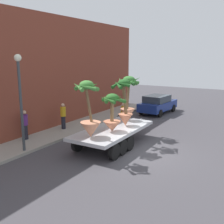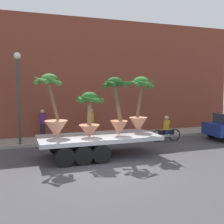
{
  "view_description": "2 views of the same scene",
  "coord_description": "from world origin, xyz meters",
  "px_view_note": "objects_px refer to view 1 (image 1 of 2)",
  "views": [
    {
      "loc": [
        -11.87,
        -5.18,
        4.88
      ],
      "look_at": [
        1.65,
        2.94,
        1.54
      ],
      "focal_mm": 42.46,
      "sensor_mm": 36.0,
      "label": 1
    },
    {
      "loc": [
        -3.41,
        -9.82,
        3.25
      ],
      "look_at": [
        1.26,
        3.1,
        1.93
      ],
      "focal_mm": 43.74,
      "sensor_mm": 36.0,
      "label": 2
    }
  ],
  "objects_px": {
    "cyclist": "(123,114)",
    "potted_palm_extra": "(89,116)",
    "potted_palm_front": "(128,99)",
    "flatbed_trailer": "(111,133)",
    "pedestrian_near_gate": "(63,116)",
    "pedestrian_far_left": "(25,124)",
    "street_lamp": "(20,91)",
    "parked_car": "(158,104)",
    "potted_palm_rear": "(125,104)",
    "potted_palm_middle": "(112,113)"
  },
  "relations": [
    {
      "from": "potted_palm_rear",
      "to": "potted_palm_middle",
      "type": "relative_size",
      "value": 1.33
    },
    {
      "from": "parked_car",
      "to": "pedestrian_far_left",
      "type": "distance_m",
      "value": 11.93
    },
    {
      "from": "potted_palm_rear",
      "to": "cyclist",
      "type": "distance_m",
      "value": 4.82
    },
    {
      "from": "potted_palm_middle",
      "to": "pedestrian_far_left",
      "type": "distance_m",
      "value": 5.25
    },
    {
      "from": "potted_palm_rear",
      "to": "pedestrian_near_gate",
      "type": "height_order",
      "value": "potted_palm_rear"
    },
    {
      "from": "cyclist",
      "to": "parked_car",
      "type": "xyz_separation_m",
      "value": [
        4.56,
        -0.92,
        0.16
      ]
    },
    {
      "from": "potted_palm_middle",
      "to": "pedestrian_near_gate",
      "type": "relative_size",
      "value": 1.18
    },
    {
      "from": "flatbed_trailer",
      "to": "street_lamp",
      "type": "relative_size",
      "value": 1.34
    },
    {
      "from": "flatbed_trailer",
      "to": "potted_palm_front",
      "type": "relative_size",
      "value": 2.38
    },
    {
      "from": "pedestrian_near_gate",
      "to": "street_lamp",
      "type": "bearing_deg",
      "value": -166.25
    },
    {
      "from": "potted_palm_rear",
      "to": "pedestrian_near_gate",
      "type": "relative_size",
      "value": 1.56
    },
    {
      "from": "potted_palm_rear",
      "to": "cyclist",
      "type": "relative_size",
      "value": 1.45
    },
    {
      "from": "street_lamp",
      "to": "flatbed_trailer",
      "type": "bearing_deg",
      "value": -46.56
    },
    {
      "from": "pedestrian_near_gate",
      "to": "pedestrian_far_left",
      "type": "relative_size",
      "value": 1.0
    },
    {
      "from": "cyclist",
      "to": "street_lamp",
      "type": "relative_size",
      "value": 0.38
    },
    {
      "from": "potted_palm_rear",
      "to": "potted_palm_front",
      "type": "distance_m",
      "value": 1.45
    },
    {
      "from": "parked_car",
      "to": "potted_palm_rear",
      "type": "bearing_deg",
      "value": -171.13
    },
    {
      "from": "pedestrian_near_gate",
      "to": "pedestrian_far_left",
      "type": "distance_m",
      "value": 2.9
    },
    {
      "from": "parked_car",
      "to": "potted_palm_front",
      "type": "bearing_deg",
      "value": -173.38
    },
    {
      "from": "potted_palm_extra",
      "to": "cyclist",
      "type": "distance_m",
      "value": 7.14
    },
    {
      "from": "flatbed_trailer",
      "to": "cyclist",
      "type": "xyz_separation_m",
      "value": [
        5.01,
        1.98,
        -0.09
      ]
    },
    {
      "from": "potted_palm_extra",
      "to": "pedestrian_near_gate",
      "type": "xyz_separation_m",
      "value": [
        2.83,
        4.17,
        -1.02
      ]
    },
    {
      "from": "flatbed_trailer",
      "to": "cyclist",
      "type": "relative_size",
      "value": 3.52
    },
    {
      "from": "flatbed_trailer",
      "to": "pedestrian_near_gate",
      "type": "height_order",
      "value": "pedestrian_near_gate"
    },
    {
      "from": "cyclist",
      "to": "flatbed_trailer",
      "type": "bearing_deg",
      "value": -158.48
    },
    {
      "from": "potted_palm_extra",
      "to": "street_lamp",
      "type": "bearing_deg",
      "value": 113.66
    },
    {
      "from": "cyclist",
      "to": "potted_palm_extra",
      "type": "bearing_deg",
      "value": -164.91
    },
    {
      "from": "parked_car",
      "to": "pedestrian_near_gate",
      "type": "relative_size",
      "value": 2.52
    },
    {
      "from": "potted_palm_rear",
      "to": "potted_palm_extra",
      "type": "xyz_separation_m",
      "value": [
        -2.8,
        0.43,
        -0.19
      ]
    },
    {
      "from": "flatbed_trailer",
      "to": "potted_palm_rear",
      "type": "distance_m",
      "value": 1.85
    },
    {
      "from": "flatbed_trailer",
      "to": "pedestrian_near_gate",
      "type": "bearing_deg",
      "value": 75.96
    },
    {
      "from": "potted_palm_front",
      "to": "potted_palm_extra",
      "type": "height_order",
      "value": "potted_palm_extra"
    },
    {
      "from": "potted_palm_rear",
      "to": "pedestrian_far_left",
      "type": "xyz_separation_m",
      "value": [
        -2.85,
        4.96,
        -1.21
      ]
    },
    {
      "from": "pedestrian_near_gate",
      "to": "cyclist",
      "type": "bearing_deg",
      "value": -30.88
    },
    {
      "from": "potted_palm_front",
      "to": "cyclist",
      "type": "xyz_separation_m",
      "value": [
        2.6,
        1.75,
        -1.63
      ]
    },
    {
      "from": "potted_palm_middle",
      "to": "parked_car",
      "type": "xyz_separation_m",
      "value": [
        9.82,
        1.3,
        -1.13
      ]
    },
    {
      "from": "potted_palm_front",
      "to": "street_lamp",
      "type": "height_order",
      "value": "street_lamp"
    },
    {
      "from": "pedestrian_far_left",
      "to": "flatbed_trailer",
      "type": "bearing_deg",
      "value": -69.11
    },
    {
      "from": "pedestrian_near_gate",
      "to": "street_lamp",
      "type": "relative_size",
      "value": 0.35
    },
    {
      "from": "cyclist",
      "to": "potted_palm_rear",
      "type": "bearing_deg",
      "value": -150.36
    },
    {
      "from": "potted_palm_front",
      "to": "pedestrian_far_left",
      "type": "bearing_deg",
      "value": 133.29
    },
    {
      "from": "flatbed_trailer",
      "to": "potted_palm_extra",
      "type": "relative_size",
      "value": 2.32
    },
    {
      "from": "pedestrian_near_gate",
      "to": "pedestrian_far_left",
      "type": "bearing_deg",
      "value": 172.78
    },
    {
      "from": "flatbed_trailer",
      "to": "potted_palm_rear",
      "type": "bearing_deg",
      "value": -14.51
    },
    {
      "from": "potted_palm_rear",
      "to": "parked_car",
      "type": "height_order",
      "value": "potted_palm_rear"
    },
    {
      "from": "potted_palm_rear",
      "to": "cyclist",
      "type": "height_order",
      "value": "potted_palm_rear"
    },
    {
      "from": "pedestrian_near_gate",
      "to": "pedestrian_far_left",
      "type": "height_order",
      "value": "same"
    },
    {
      "from": "street_lamp",
      "to": "pedestrian_far_left",
      "type": "bearing_deg",
      "value": 46.27
    },
    {
      "from": "cyclist",
      "to": "pedestrian_far_left",
      "type": "bearing_deg",
      "value": 158.25
    },
    {
      "from": "cyclist",
      "to": "pedestrian_far_left",
      "type": "relative_size",
      "value": 1.08
    }
  ]
}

